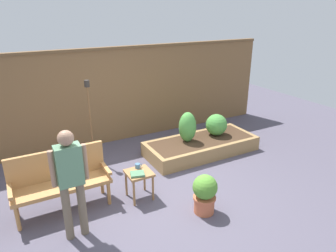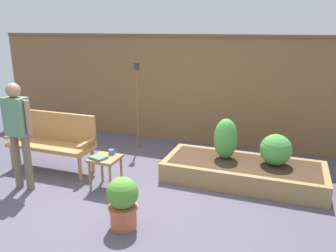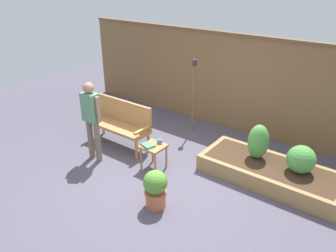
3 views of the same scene
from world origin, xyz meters
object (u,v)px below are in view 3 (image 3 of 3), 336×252
shrub_near_bench (258,142)px  person_by_bench (91,115)px  garden_bench (121,120)px  side_table (154,149)px  tiki_torch (194,84)px  potted_boxwood (155,188)px  shrub_far_corner (301,159)px  book_on_table (148,145)px  cup_on_table (159,141)px

shrub_near_bench → person_by_bench: 3.05m
garden_bench → side_table: size_ratio=3.00×
side_table → tiki_torch: (-0.28, 1.72, 0.75)m
side_table → tiki_torch: size_ratio=0.29×
potted_boxwood → person_by_bench: person_by_bench is taller
potted_boxwood → shrub_far_corner: bearing=49.2°
book_on_table → tiki_torch: size_ratio=0.13×
cup_on_table → person_by_bench: person_by_bench is taller
book_on_table → cup_on_table: bearing=80.9°
potted_boxwood → person_by_bench: bearing=167.6°
cup_on_table → potted_boxwood: (0.67, -0.95, -0.18)m
garden_bench → potted_boxwood: 2.22m
book_on_table → tiki_torch: 1.92m
cup_on_table → shrub_near_bench: bearing=30.4°
person_by_bench → cup_on_table: bearing=25.5°
tiki_torch → shrub_near_bench: bearing=-21.0°
tiki_torch → side_table: bearing=-80.8°
cup_on_table → book_on_table: bearing=-115.2°
side_table → potted_boxwood: potted_boxwood is taller
potted_boxwood → shrub_near_bench: bearing=65.5°
side_table → potted_boxwood: size_ratio=0.76×
cup_on_table → book_on_table: cup_on_table is taller
garden_bench → potted_boxwood: garden_bench is taller
shrub_far_corner → tiki_torch: tiki_torch is taller
book_on_table → potted_boxwood: bearing=-28.1°
garden_bench → cup_on_table: garden_bench is taller
garden_bench → tiki_torch: tiki_torch is taller
garden_bench → person_by_bench: person_by_bench is taller
shrub_near_bench → potted_boxwood: bearing=-114.5°
garden_bench → shrub_far_corner: size_ratio=3.07×
potted_boxwood → tiki_torch: bearing=111.2°
book_on_table → potted_boxwood: (0.77, -0.75, -0.16)m
cup_on_table → potted_boxwood: 1.18m
potted_boxwood → shrub_near_bench: (0.84, 1.84, 0.28)m
cup_on_table → shrub_far_corner: (2.26, 0.89, 0.02)m
side_table → tiki_torch: 1.89m
cup_on_table → potted_boxwood: size_ratio=0.19×
potted_boxwood → shrub_far_corner: 2.44m
book_on_table → potted_boxwood: potted_boxwood is taller
potted_boxwood → shrub_near_bench: size_ratio=0.98×
side_table → person_by_bench: 1.31m
book_on_table → tiki_torch: tiki_torch is taller
tiki_torch → person_by_bench: bearing=-111.4°
side_table → cup_on_table: cup_on_table is taller
cup_on_table → person_by_bench: size_ratio=0.08×
garden_bench → person_by_bench: bearing=-87.2°
garden_bench → shrub_far_corner: (3.46, 0.67, -0.01)m
garden_bench → shrub_near_bench: size_ratio=2.25×
book_on_table → shrub_near_bench: 1.95m
shrub_near_bench → person_by_bench: person_by_bench is taller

